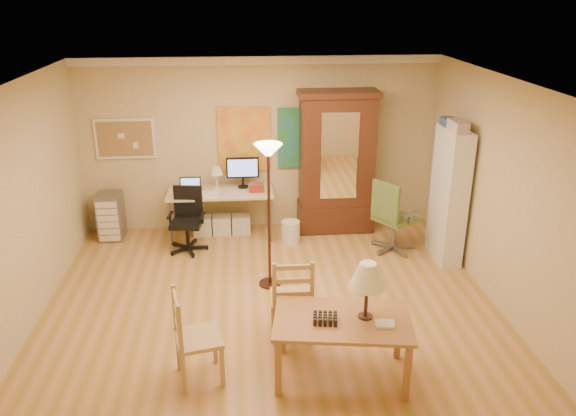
{
  "coord_description": "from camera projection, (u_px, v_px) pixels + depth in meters",
  "views": [
    {
      "loc": [
        -0.32,
        -6.01,
        3.63
      ],
      "look_at": [
        0.24,
        0.3,
        1.14
      ],
      "focal_mm": 35.0,
      "sensor_mm": 36.0,
      "label": 1
    }
  ],
  "objects": [
    {
      "name": "floor",
      "position": [
        271.0,
        303.0,
        6.93
      ],
      "size": [
        5.5,
        5.5,
        0.0
      ],
      "primitive_type": "plane",
      "color": "olive",
      "rests_on": "ground"
    },
    {
      "name": "crown_molding",
      "position": [
        259.0,
        60.0,
        8.24
      ],
      "size": [
        5.5,
        0.08,
        0.12
      ],
      "primitive_type": "cube",
      "color": "white",
      "rests_on": "floor"
    },
    {
      "name": "corkboard",
      "position": [
        125.0,
        139.0,
        8.5
      ],
      "size": [
        0.9,
        0.04,
        0.62
      ],
      "primitive_type": "cube",
      "color": "#9D794A",
      "rests_on": "floor"
    },
    {
      "name": "art_panel_left",
      "position": [
        244.0,
        139.0,
        8.67
      ],
      "size": [
        0.8,
        0.04,
        1.0
      ],
      "primitive_type": "cube",
      "color": "yellow",
      "rests_on": "floor"
    },
    {
      "name": "art_panel_right",
      "position": [
        302.0,
        138.0,
        8.74
      ],
      "size": [
        0.75,
        0.04,
        0.95
      ],
      "primitive_type": "cube",
      "color": "teal",
      "rests_on": "floor"
    },
    {
      "name": "dining_table",
      "position": [
        351.0,
        307.0,
        5.37
      ],
      "size": [
        1.43,
        0.98,
        1.24
      ],
      "color": "#995632",
      "rests_on": "floor"
    },
    {
      "name": "ladder_chair_back",
      "position": [
        292.0,
        300.0,
        6.11
      ],
      "size": [
        0.47,
        0.45,
        0.99
      ],
      "color": "#9E8048",
      "rests_on": "floor"
    },
    {
      "name": "ladder_chair_left",
      "position": [
        195.0,
        339.0,
        5.44
      ],
      "size": [
        0.52,
        0.53,
        0.98
      ],
      "color": "#9E8048",
      "rests_on": "floor"
    },
    {
      "name": "torchiere_lamp",
      "position": [
        268.0,
        174.0,
        6.82
      ],
      "size": [
        0.35,
        0.35,
        1.9
      ],
      "color": "#391C17",
      "rests_on": "floor"
    },
    {
      "name": "computer_desk",
      "position": [
        223.0,
        208.0,
        8.72
      ],
      "size": [
        1.61,
        0.7,
        1.22
      ],
      "color": "beige",
      "rests_on": "floor"
    },
    {
      "name": "office_chair_black",
      "position": [
        188.0,
        234.0,
        8.26
      ],
      "size": [
        0.58,
        0.58,
        0.95
      ],
      "color": "black",
      "rests_on": "floor"
    },
    {
      "name": "office_chair_green",
      "position": [
        392.0,
        232.0,
        8.23
      ],
      "size": [
        0.69,
        0.69,
        1.09
      ],
      "color": "slate",
      "rests_on": "floor"
    },
    {
      "name": "drawer_cart",
      "position": [
        111.0,
        216.0,
        8.62
      ],
      "size": [
        0.36,
        0.43,
        0.72
      ],
      "color": "slate",
      "rests_on": "floor"
    },
    {
      "name": "armoire",
      "position": [
        336.0,
        171.0,
        8.75
      ],
      "size": [
        1.21,
        0.57,
        2.22
      ],
      "color": "#381B0F",
      "rests_on": "floor"
    },
    {
      "name": "bookshelf",
      "position": [
        449.0,
        196.0,
        7.78
      ],
      "size": [
        0.28,
        0.76,
        1.89
      ],
      "color": "white",
      "rests_on": "floor"
    },
    {
      "name": "wastebin",
      "position": [
        291.0,
        232.0,
        8.51
      ],
      "size": [
        0.28,
        0.28,
        0.35
      ],
      "primitive_type": "cylinder",
      "color": "silver",
      "rests_on": "floor"
    }
  ]
}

